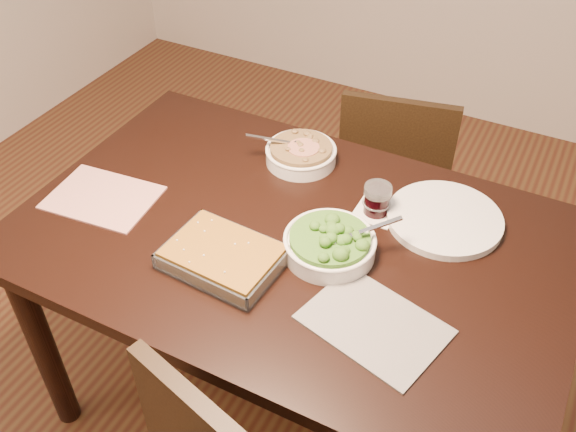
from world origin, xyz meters
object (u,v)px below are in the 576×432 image
at_px(broccoli_bowl, 330,244).
at_px(dinner_plate, 445,219).
at_px(wine_tumbler, 377,199).
at_px(baking_dish, 223,257).
at_px(table, 292,261).
at_px(chair_far, 394,173).
at_px(stew_bowl, 301,153).

bearing_deg(broccoli_bowl, dinner_plate, 48.33).
bearing_deg(wine_tumbler, baking_dish, -126.25).
relative_size(table, wine_tumbler, 16.97).
bearing_deg(baking_dish, dinner_plate, 46.39).
height_order(table, baking_dish, baking_dish).
distance_m(baking_dish, chair_far, 0.98).
relative_size(table, stew_bowl, 6.66).
bearing_deg(dinner_plate, baking_dish, -137.28).
bearing_deg(broccoli_bowl, wine_tumbler, 77.23).
xyz_separation_m(dinner_plate, chair_far, (-0.29, 0.52, -0.31)).
bearing_deg(stew_bowl, wine_tumbler, -22.36).
bearing_deg(baking_dish, chair_far, 85.46).
xyz_separation_m(stew_bowl, baking_dish, (0.02, -0.46, -0.00)).
relative_size(broccoli_bowl, wine_tumbler, 2.80).
height_order(table, dinner_plate, dinner_plate).
xyz_separation_m(stew_bowl, broccoli_bowl, (0.23, -0.31, 0.00)).
relative_size(broccoli_bowl, dinner_plate, 0.77).
height_order(baking_dish, dinner_plate, baking_dish).
relative_size(stew_bowl, chair_far, 0.26).
bearing_deg(baking_dish, broccoli_bowl, 39.33).
distance_m(broccoli_bowl, chair_far, 0.84).
bearing_deg(dinner_plate, wine_tumbler, -164.90).
bearing_deg(table, baking_dish, -120.40).
height_order(dinner_plate, chair_far, chair_far).
bearing_deg(wine_tumbler, broccoli_bowl, -102.77).
relative_size(table, broccoli_bowl, 6.07).
height_order(broccoli_bowl, baking_dish, broccoli_bowl).
xyz_separation_m(broccoli_bowl, dinner_plate, (0.22, 0.24, -0.02)).
distance_m(baking_dish, dinner_plate, 0.58).
relative_size(broccoli_bowl, chair_far, 0.28).
relative_size(stew_bowl, broccoli_bowl, 0.91).
bearing_deg(table, dinner_plate, 34.42).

